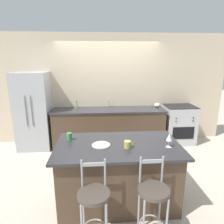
{
  "coord_description": "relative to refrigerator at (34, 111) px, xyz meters",
  "views": [
    {
      "loc": [
        -0.25,
        -4.3,
        2.09
      ],
      "look_at": [
        0.01,
        -0.66,
        1.12
      ],
      "focal_mm": 32.0,
      "sensor_mm": 36.0,
      "label": 1
    }
  ],
  "objects": [
    {
      "name": "kitchen_island",
      "position": [
        1.79,
        -2.06,
        -0.44
      ],
      "size": [
        1.76,
        1.01,
        0.92
      ],
      "color": "#4C3828",
      "rests_on": "ground_plane"
    },
    {
      "name": "wall_back",
      "position": [
        1.77,
        0.36,
        0.45
      ],
      "size": [
        6.0,
        0.07,
        2.7
      ],
      "color": "beige",
      "rests_on": "ground_plane"
    },
    {
      "name": "oven_range",
      "position": [
        3.55,
        0.03,
        -0.42
      ],
      "size": [
        0.74,
        0.63,
        0.96
      ],
      "color": "#B7B7BC",
      "rests_on": "ground_plane"
    },
    {
      "name": "bar_stool_near",
      "position": [
        1.45,
        -2.77,
        -0.35
      ],
      "size": [
        0.36,
        0.36,
        1.01
      ],
      "color": "#99999E",
      "rests_on": "ground_plane"
    },
    {
      "name": "coffee_mug",
      "position": [
        1.91,
        -2.18,
        0.06
      ],
      "size": [
        0.13,
        0.1,
        0.1
      ],
      "color": "#C1B251",
      "rests_on": "kitchen_island"
    },
    {
      "name": "tumbler_cup",
      "position": [
        1.08,
        -1.85,
        0.07
      ],
      "size": [
        0.07,
        0.07,
        0.11
      ],
      "color": "#3D934C",
      "rests_on": "kitchen_island"
    },
    {
      "name": "dinner_plate",
      "position": [
        1.55,
        -2.08,
        0.02
      ],
      "size": [
        0.26,
        0.26,
        0.02
      ],
      "color": "beige",
      "rests_on": "kitchen_island"
    },
    {
      "name": "refrigerator",
      "position": [
        0.0,
        0.0,
        0.0
      ],
      "size": [
        0.75,
        0.71,
        1.8
      ],
      "color": "#ADAFB5",
      "rests_on": "ground_plane"
    },
    {
      "name": "bar_stool_far",
      "position": [
        2.12,
        -2.75,
        -0.35
      ],
      "size": [
        0.36,
        0.36,
        1.01
      ],
      "color": "#99999E",
      "rests_on": "ground_plane"
    },
    {
      "name": "sink_faucet",
      "position": [
        1.77,
        0.23,
        0.15
      ],
      "size": [
        0.02,
        0.13,
        0.22
      ],
      "color": "#ADAFB5",
      "rests_on": "back_counter"
    },
    {
      "name": "pumpkin_decoration",
      "position": [
        2.99,
        0.14,
        0.07
      ],
      "size": [
        0.14,
        0.14,
        0.14
      ],
      "color": "beige",
      "rests_on": "back_counter"
    },
    {
      "name": "ground_plane",
      "position": [
        1.77,
        -0.36,
        -0.9
      ],
      "size": [
        18.0,
        18.0,
        0.0
      ],
      "primitive_type": "plane",
      "color": "beige"
    },
    {
      "name": "soap_bottle",
      "position": [
        0.98,
        0.19,
        0.08
      ],
      "size": [
        0.05,
        0.05,
        0.18
      ],
      "color": "#89B260",
      "rests_on": "back_counter"
    },
    {
      "name": "wine_glass",
      "position": [
        2.47,
        -2.19,
        0.15
      ],
      "size": [
        0.08,
        0.08,
        0.2
      ],
      "color": "white",
      "rests_on": "kitchen_island"
    },
    {
      "name": "back_counter",
      "position": [
        1.77,
        0.03,
        -0.44
      ],
      "size": [
        2.7,
        0.7,
        0.91
      ],
      "color": "#4C3828",
      "rests_on": "ground_plane"
    }
  ]
}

